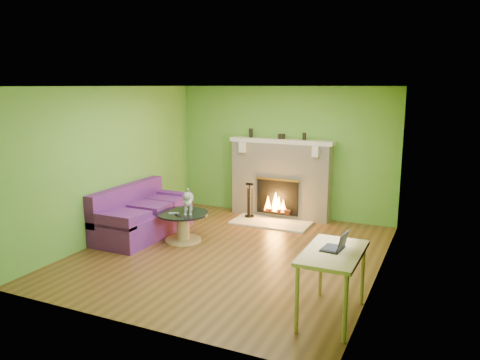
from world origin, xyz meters
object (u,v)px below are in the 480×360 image
Objects in this scene: sofa at (141,216)px; desk at (333,259)px; coffee_table at (183,225)px; cat at (188,201)px.

desk is (3.81, -1.60, 0.36)m from sofa.
coffee_table is (0.86, 0.00, -0.05)m from sofa.
sofa is 1.80× the size of desk.
sofa is at bearing -179.72° from coffee_table.
sofa is at bearing 157.22° from desk.
coffee_table is at bearing 0.28° from sofa.
cat is at bearing 3.30° from sofa.
desk reaches higher than coffee_table.
coffee_table is 1.33× the size of cat.
desk is (2.95, -1.60, 0.41)m from coffee_table.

